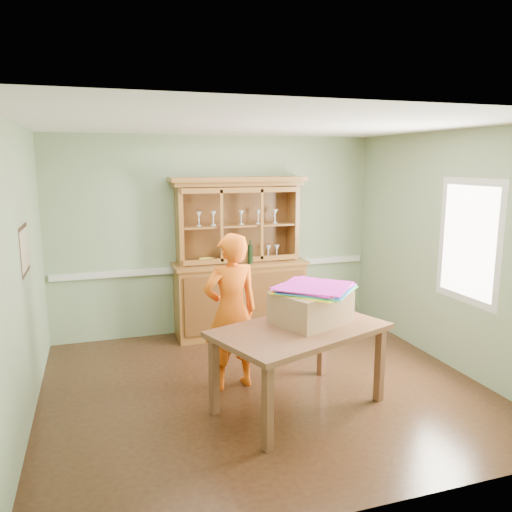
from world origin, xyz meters
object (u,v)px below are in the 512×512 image
object	(u,v)px
dining_table	(300,337)
cardboard_box	(311,307)
china_hutch	(239,280)
person	(231,312)

from	to	relation	value
dining_table	cardboard_box	size ratio (longest dim) A/B	2.74
dining_table	cardboard_box	xyz separation A→B (m)	(0.16, 0.11, 0.25)
china_hutch	dining_table	world-z (taller)	china_hutch
cardboard_box	china_hutch	bearing A→B (deg)	92.92
dining_table	person	bearing A→B (deg)	108.17
cardboard_box	person	size ratio (longest dim) A/B	0.41
china_hutch	person	distance (m)	1.71
dining_table	china_hutch	bearing A→B (deg)	68.53
dining_table	person	distance (m)	0.82
person	cardboard_box	bearing A→B (deg)	134.26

